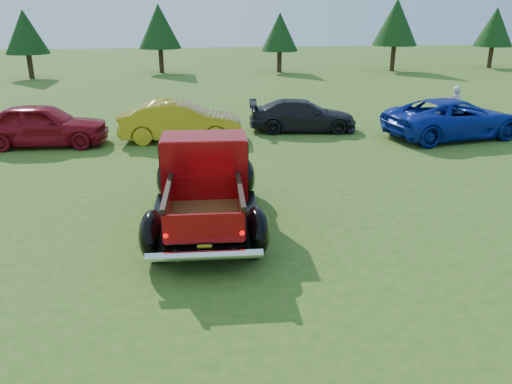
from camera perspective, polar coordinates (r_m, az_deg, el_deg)
name	(u,v)px	position (r m, az deg, el deg)	size (l,w,h in m)	color
ground	(278,245)	(10.04, 2.55, -6.05)	(120.00, 120.00, 0.00)	#355A19
tree_west	(25,32)	(39.21, -24.87, 16.25)	(2.94, 2.94, 4.60)	#332114
tree_mid_left	(159,27)	(39.88, -11.02, 18.07)	(3.20, 3.20, 5.00)	#332114
tree_mid_right	(280,32)	(39.65, 2.74, 17.79)	(2.82, 2.82, 4.40)	#332114
tree_east	(396,22)	(41.88, 15.71, 18.16)	(3.46, 3.46, 5.40)	#332114
tree_far_east	(495,27)	(47.07, 25.64, 16.63)	(3.07, 3.07, 4.80)	#332114
pickup_truck	(205,179)	(11.08, -5.83, 1.44)	(2.69, 5.24, 1.90)	black
show_car_red	(43,125)	(18.81, -23.20, 7.09)	(1.74, 4.34, 1.48)	maroon
show_car_yellow	(181,121)	(18.20, -8.54, 8.00)	(1.50, 4.31, 1.42)	gold
show_car_grey	(303,115)	(19.70, 5.34, 8.71)	(1.69, 4.15, 1.20)	black
show_car_blue	(454,118)	(19.85, 21.68, 7.82)	(2.38, 5.16, 1.43)	#0E259A
spectator	(454,108)	(21.34, 21.66, 8.94)	(0.62, 0.41, 1.70)	beige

